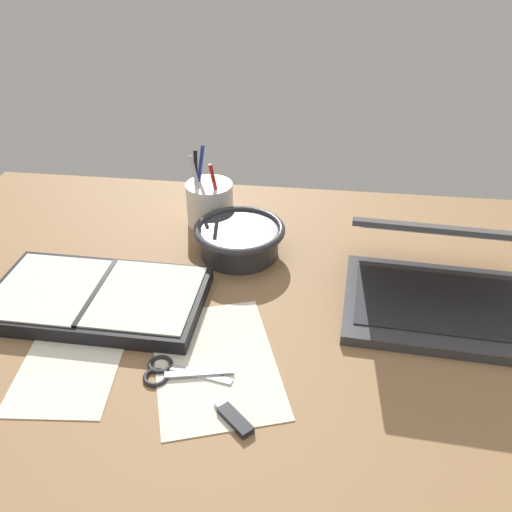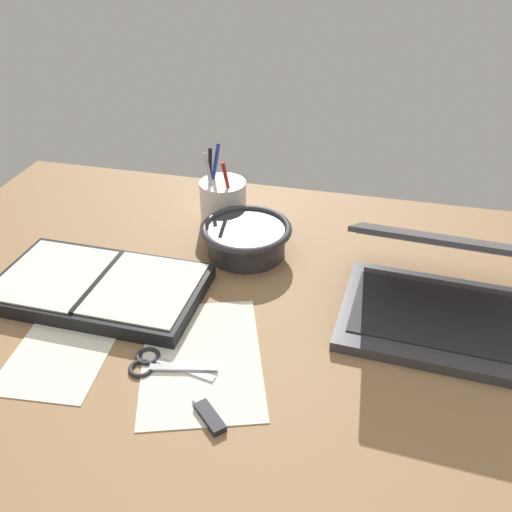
% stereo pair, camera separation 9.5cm
% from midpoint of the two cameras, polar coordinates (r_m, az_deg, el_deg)
% --- Properties ---
extents(desk_top, '(1.40, 1.00, 0.02)m').
position_cam_midpoint_polar(desk_top, '(0.98, -3.42, -6.64)').
color(desk_top, '#936D47').
rests_on(desk_top, ground).
extents(laptop, '(0.33, 0.31, 0.18)m').
position_cam_midpoint_polar(laptop, '(1.01, 15.26, -2.33)').
color(laptop, '#38383D').
rests_on(laptop, desk_top).
extents(bowl, '(0.18, 0.18, 0.06)m').
position_cam_midpoint_polar(bowl, '(1.12, -4.11, 1.68)').
color(bowl, '#2D2D33').
rests_on(bowl, desk_top).
extents(pen_cup, '(0.10, 0.10, 0.17)m').
position_cam_midpoint_polar(pen_cup, '(1.22, -6.90, 5.22)').
color(pen_cup, white).
rests_on(pen_cup, desk_top).
extents(planner, '(0.37, 0.22, 0.03)m').
position_cam_midpoint_polar(planner, '(1.04, -18.19, -4.19)').
color(planner, black).
rests_on(planner, desk_top).
extents(scissors, '(0.14, 0.07, 0.01)m').
position_cam_midpoint_polar(scissors, '(0.89, -11.82, -11.36)').
color(scissors, '#B7B7BC').
rests_on(scissors, desk_top).
extents(paper_sheet_front, '(0.26, 0.32, 0.00)m').
position_cam_midpoint_polar(paper_sheet_front, '(0.90, -7.21, -10.58)').
color(paper_sheet_front, silver).
rests_on(paper_sheet_front, desk_top).
extents(paper_sheet_beside_planner, '(0.17, 0.25, 0.00)m').
position_cam_midpoint_polar(paper_sheet_beside_planner, '(0.95, -20.62, -9.69)').
color(paper_sheet_beside_planner, silver).
rests_on(paper_sheet_beside_planner, desk_top).
extents(usb_drive, '(0.06, 0.06, 0.01)m').
position_cam_midpoint_polar(usb_drive, '(0.81, -5.69, -16.07)').
color(usb_drive, black).
rests_on(usb_drive, desk_top).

